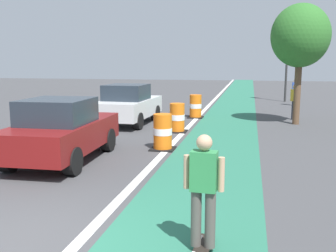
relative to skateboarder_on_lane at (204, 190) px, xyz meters
The scene contains 13 objects.
ground_plane 2.92m from the skateboarder_on_lane, behind, with size 100.00×100.00×0.00m, color #424244.
bike_lane_strip 11.63m from the skateboarder_on_lane, 91.68° to the left, with size 2.50×80.00×0.01m, color #286B51.
lane_divider_stripe 11.77m from the skateboarder_on_lane, 99.02° to the left, with size 0.20×80.00×0.01m, color silver.
skateboarder_on_lane is the anchor object (origin of this frame).
parked_sedan_nearest 6.06m from the skateboarder_on_lane, 135.48° to the left, with size 2.02×4.15×1.70m.
parked_sedan_second 11.46m from the skateboarder_on_lane, 112.98° to the left, with size 2.02×4.16×1.70m.
traffic_barrel_front 6.46m from the skateboarder_on_lane, 107.81° to the left, with size 0.73×0.73×1.09m.
traffic_barrel_mid 9.40m from the skateboarder_on_lane, 102.88° to the left, with size 0.73×0.73×1.09m.
traffic_barrel_back 13.16m from the skateboarder_on_lane, 98.44° to the left, with size 0.73×0.73×1.09m.
traffic_light_corner 21.92m from the skateboarder_on_lane, 82.43° to the left, with size 0.41×0.32×5.10m.
pedestrian_crossing 19.54m from the skateboarder_on_lane, 80.52° to the left, with size 0.34×0.20×1.61m.
pedestrian_waiting 13.60m from the skateboarder_on_lane, 79.10° to the left, with size 0.34×0.20×1.61m.
street_tree_sidewalk 12.56m from the skateboarder_on_lane, 78.09° to the left, with size 2.40×2.40×5.00m.
Camera 1 is at (3.32, -4.71, 2.67)m, focal length 41.40 mm.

